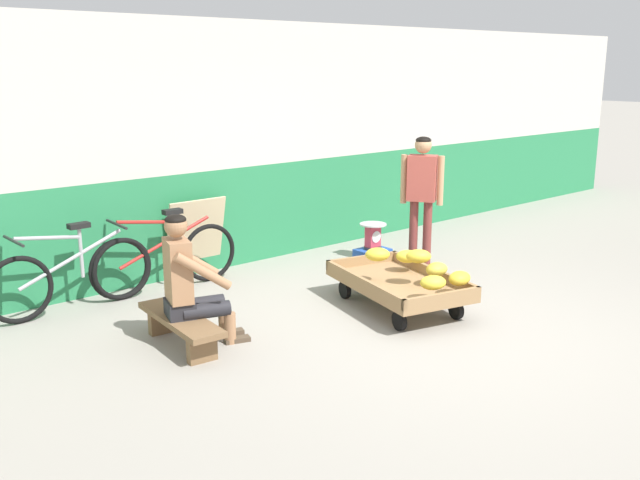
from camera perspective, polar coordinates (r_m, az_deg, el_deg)
ground_plane at (r=6.41m, az=10.89°, el=-7.54°), size 80.00×80.00×0.00m
back_wall at (r=8.44m, az=-6.38°, el=7.64°), size 16.00×0.30×2.81m
banana_cart at (r=6.94m, az=6.32°, el=-3.58°), size 1.15×1.60×0.36m
banana_pile at (r=6.78m, az=8.16°, el=-2.07°), size 0.79×1.07×0.26m
low_bench at (r=6.10m, az=-11.13°, el=-6.65°), size 0.39×1.12×0.27m
vendor_seated at (r=6.00m, az=-10.47°, el=-3.26°), size 0.73×0.59×1.14m
plastic_crate at (r=8.03m, az=4.23°, el=-1.76°), size 0.36×0.28×0.30m
weighing_scale at (r=7.95m, az=4.28°, el=0.34°), size 0.30×0.30×0.29m
bicycle_near_left at (r=7.19m, az=-19.28°, el=-2.74°), size 1.66×0.48×0.86m
bicycle_far_left at (r=7.59m, az=-12.29°, el=-1.39°), size 1.66×0.48×0.86m
sign_board at (r=8.03m, az=-9.99°, el=0.20°), size 0.70×0.23×0.88m
customer_adult at (r=8.19m, az=8.18°, el=4.20°), size 0.34×0.43×1.53m
shopping_bag at (r=7.90m, az=7.36°, el=-2.34°), size 0.18×0.12×0.24m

